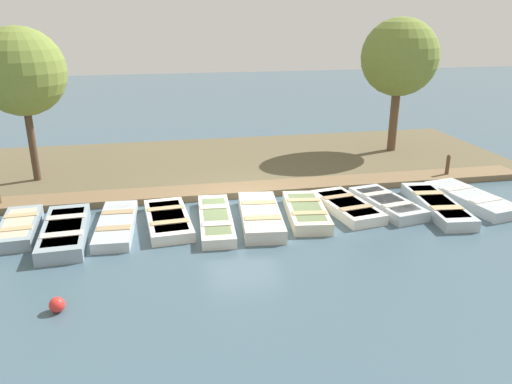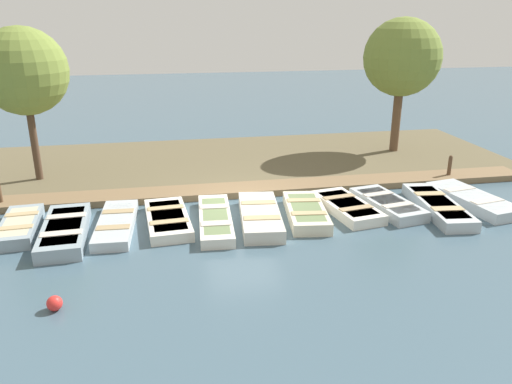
% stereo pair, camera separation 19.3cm
% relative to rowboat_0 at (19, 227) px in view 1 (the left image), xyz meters
% --- Properties ---
extents(ground_plane, '(80.00, 80.00, 0.00)m').
position_rel_rowboat_0_xyz_m(ground_plane, '(-0.83, 6.68, -0.19)').
color(ground_plane, '#425B6B').
extents(shore_bank, '(8.00, 24.00, 0.18)m').
position_rel_rowboat_0_xyz_m(shore_bank, '(-5.83, 6.68, -0.10)').
color(shore_bank, brown).
rests_on(shore_bank, ground_plane).
extents(dock_walkway, '(1.19, 21.89, 0.23)m').
position_rel_rowboat_0_xyz_m(dock_walkway, '(-2.18, 6.68, -0.08)').
color(dock_walkway, brown).
rests_on(dock_walkway, ground_plane).
extents(rowboat_0, '(2.77, 1.18, 0.39)m').
position_rel_rowboat_0_xyz_m(rowboat_0, '(0.00, 0.00, 0.00)').
color(rowboat_0, '#8C9EA8').
rests_on(rowboat_0, ground_plane).
extents(rowboat_1, '(3.40, 1.35, 0.42)m').
position_rel_rowboat_0_xyz_m(rowboat_1, '(0.60, 1.35, 0.02)').
color(rowboat_1, '#8C9EA8').
rests_on(rowboat_1, ground_plane).
extents(rowboat_2, '(3.28, 1.15, 0.33)m').
position_rel_rowboat_0_xyz_m(rowboat_2, '(0.25, 2.73, -0.03)').
color(rowboat_2, '#B2BCC1').
rests_on(rowboat_2, ground_plane).
extents(rowboat_3, '(3.07, 1.43, 0.33)m').
position_rel_rowboat_0_xyz_m(rowboat_3, '(0.18, 4.23, -0.03)').
color(rowboat_3, silver).
rests_on(rowboat_3, ground_plane).
extents(rowboat_4, '(3.59, 1.17, 0.33)m').
position_rel_rowboat_0_xyz_m(rowboat_4, '(0.45, 5.65, -0.03)').
color(rowboat_4, silver).
rests_on(rowboat_4, ground_plane).
extents(rowboat_5, '(3.40, 1.50, 0.42)m').
position_rel_rowboat_0_xyz_m(rowboat_5, '(0.54, 7.01, 0.02)').
color(rowboat_5, beige).
rests_on(rowboat_5, ground_plane).
extents(rowboat_6, '(3.03, 1.50, 0.39)m').
position_rel_rowboat_0_xyz_m(rowboat_6, '(0.45, 8.48, 0.00)').
color(rowboat_6, beige).
rests_on(rowboat_6, ground_plane).
extents(rowboat_7, '(3.00, 1.64, 0.35)m').
position_rel_rowboat_0_xyz_m(rowboat_7, '(0.23, 9.91, -0.02)').
color(rowboat_7, silver).
rests_on(rowboat_7, ground_plane).
extents(rowboat_8, '(3.01, 1.63, 0.37)m').
position_rel_rowboat_0_xyz_m(rowboat_8, '(0.27, 11.26, -0.01)').
color(rowboat_8, '#B2BCC1').
rests_on(rowboat_8, ground_plane).
extents(rowboat_9, '(3.66, 1.41, 0.38)m').
position_rel_rowboat_0_xyz_m(rowboat_9, '(0.72, 12.78, -0.00)').
color(rowboat_9, '#B2BCC1').
rests_on(rowboat_9, ground_plane).
extents(rowboat_10, '(3.44, 1.78, 0.38)m').
position_rel_rowboat_0_xyz_m(rowboat_10, '(0.40, 14.22, -0.00)').
color(rowboat_10, '#B2BCC1').
rests_on(rowboat_10, ground_plane).
extents(mooring_post_far, '(0.14, 0.14, 0.99)m').
position_rel_rowboat_0_xyz_m(mooring_post_far, '(-2.12, 14.84, 0.31)').
color(mooring_post_far, brown).
rests_on(mooring_post_far, ground_plane).
extents(buoy, '(0.33, 0.33, 0.33)m').
position_rel_rowboat_0_xyz_m(buoy, '(4.45, 1.77, -0.02)').
color(buoy, red).
rests_on(buoy, ground_plane).
extents(park_tree_far_left, '(3.06, 3.06, 5.65)m').
position_rel_rowboat_0_xyz_m(park_tree_far_left, '(-4.62, -0.40, 3.91)').
color(park_tree_far_left, '#4C3828').
rests_on(park_tree_far_left, ground_plane).
extents(park_tree_left, '(3.30, 3.30, 5.91)m').
position_rel_rowboat_0_xyz_m(park_tree_left, '(-6.07, 14.44, 4.04)').
color(park_tree_left, brown).
rests_on(park_tree_left, ground_plane).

